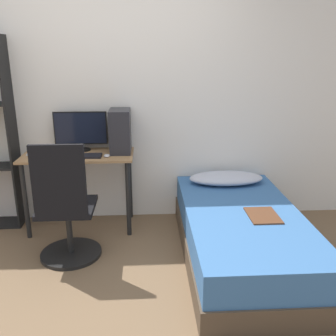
{
  "coord_description": "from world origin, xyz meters",
  "views": [
    {
      "loc": [
        0.38,
        -2.23,
        1.71
      ],
      "look_at": [
        0.56,
        0.83,
        0.75
      ],
      "focal_mm": 40.0,
      "sensor_mm": 36.0,
      "label": 1
    }
  ],
  "objects_px": {
    "pc_tower": "(120,131)",
    "monitor": "(81,130)",
    "bed": "(241,235)",
    "keyboard": "(80,156)",
    "office_chair": "(66,216)"
  },
  "relations": [
    {
      "from": "pc_tower",
      "to": "monitor",
      "type": "bearing_deg",
      "value": 168.24
    },
    {
      "from": "monitor",
      "to": "pc_tower",
      "type": "xyz_separation_m",
      "value": [
        0.39,
        -0.08,
        0.0
      ]
    },
    {
      "from": "bed",
      "to": "pc_tower",
      "type": "bearing_deg",
      "value": 143.73
    },
    {
      "from": "keyboard",
      "to": "bed",
      "type": "bearing_deg",
      "value": -22.68
    },
    {
      "from": "pc_tower",
      "to": "bed",
      "type": "bearing_deg",
      "value": -36.27
    },
    {
      "from": "pc_tower",
      "to": "office_chair",
      "type": "bearing_deg",
      "value": -121.63
    },
    {
      "from": "office_chair",
      "to": "keyboard",
      "type": "bearing_deg",
      "value": 84.21
    },
    {
      "from": "keyboard",
      "to": "pc_tower",
      "type": "distance_m",
      "value": 0.46
    },
    {
      "from": "bed",
      "to": "pc_tower",
      "type": "height_order",
      "value": "pc_tower"
    },
    {
      "from": "monitor",
      "to": "pc_tower",
      "type": "bearing_deg",
      "value": -11.76
    },
    {
      "from": "monitor",
      "to": "keyboard",
      "type": "relative_size",
      "value": 1.29
    },
    {
      "from": "office_chair",
      "to": "monitor",
      "type": "relative_size",
      "value": 2.02
    },
    {
      "from": "office_chair",
      "to": "keyboard",
      "type": "relative_size",
      "value": 2.61
    },
    {
      "from": "bed",
      "to": "pc_tower",
      "type": "xyz_separation_m",
      "value": [
        -1.04,
        0.76,
        0.75
      ]
    },
    {
      "from": "bed",
      "to": "monitor",
      "type": "height_order",
      "value": "monitor"
    }
  ]
}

